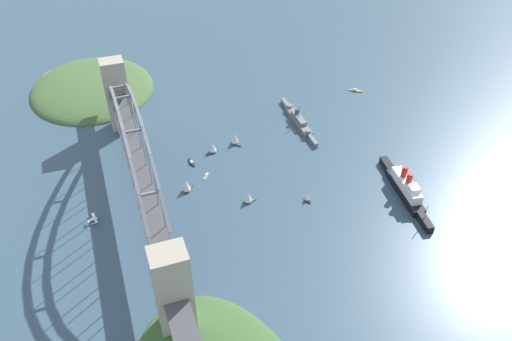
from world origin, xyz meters
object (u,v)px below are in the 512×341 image
Objects in this scene: harbor_arch_bridge at (138,167)px; small_boat_4 at (206,176)px; small_boat_7 at (248,197)px; small_boat_2 at (192,162)px; small_boat_6 at (356,90)px; naval_cruiser at (298,120)px; small_boat_0 at (213,147)px; channel_marker_buoy at (189,188)px; small_boat_1 at (307,197)px; ocean_liner at (405,188)px; seaplane_taxiing_near_bridge at (94,220)px; small_boat_5 at (186,185)px; small_boat_3 at (235,138)px.

small_boat_4 is (-15.06, 46.35, -30.70)m from harbor_arch_bridge.
small_boat_7 is at bearing 28.74° from small_boat_4.
small_boat_2 is 1.01× the size of small_boat_6.
naval_cruiser is 7.03× the size of small_boat_0.
harbor_arch_bridge is at bearing -66.79° from small_boat_6.
naval_cruiser is 26.68× the size of channel_marker_buoy.
small_boat_6 is 1.03× the size of small_boat_7.
small_boat_1 is at bearing 61.81° from channel_marker_buoy.
ocean_liner reaches higher than seaplane_taxiing_near_bridge.
harbor_arch_bridge is 44.74m from seaplane_taxiing_near_bridge.
small_boat_5 is at bearing -124.59° from small_boat_7.
small_boat_0 is at bearing -149.36° from small_boat_1.
small_boat_0 reaches higher than small_boat_2.
channel_marker_buoy is at bearing -64.62° from small_boat_6.
small_boat_0 reaches higher than small_boat_1.
small_boat_7 is at bearing 55.41° from small_boat_5.
ocean_liner is 7.14× the size of small_boat_3.
small_boat_0 is 1.02× the size of small_boat_6.
small_boat_1 reaches higher than channel_marker_buoy.
harbor_arch_bridge is at bearing -107.37° from small_boat_7.
seaplane_taxiing_near_bridge is 1.55× the size of small_boat_1.
ocean_liner is 132.33m from small_boat_3.
seaplane_taxiing_near_bridge is at bearing -80.10° from harbor_arch_bridge.
naval_cruiser is 96.27m from small_boat_1.
small_boat_3 is 68.88m from small_boat_7.
naval_cruiser is at bearing 103.91° from small_boat_2.
small_boat_3 is 1.07× the size of small_boat_7.
small_boat_5 reaches higher than small_boat_4.
small_boat_1 is at bearing -20.07° from naval_cruiser.
small_boat_7 is (54.45, 25.52, 3.58)m from small_boat_2.
small_boat_0 is 1.57× the size of small_boat_1.
small_boat_2 is 19.71m from small_boat_4.
harbor_arch_bridge is at bearing -81.70° from small_boat_5.
naval_cruiser is 105.53m from small_boat_7.
small_boat_0 is at bearing 117.51° from seaplane_taxiing_near_bridge.
harbor_arch_bridge is 3.64× the size of naval_cruiser.
harbor_arch_bridge reaches higher than small_boat_0.
small_boat_2 is at bearing 163.23° from channel_marker_buoy.
harbor_arch_bridge reaches higher than small_boat_2.
small_boat_2 is 0.95× the size of small_boat_5.
small_boat_6 is at bearing 113.84° from naval_cruiser.
seaplane_taxiing_near_bridge is 1.01× the size of small_boat_6.
small_boat_1 is at bearing 72.17° from small_boat_7.
small_boat_6 is 193.81m from channel_marker_buoy.
small_boat_5 reaches higher than channel_marker_buoy.
small_boat_2 is at bearing -162.41° from small_boat_4.
harbor_arch_bridge is 25.60× the size of small_boat_0.
ocean_liner reaches higher than small_boat_2.
ocean_liner is at bearing 73.62° from harbor_arch_bridge.
seaplane_taxiing_near_bridge is 66.26m from channel_marker_buoy.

